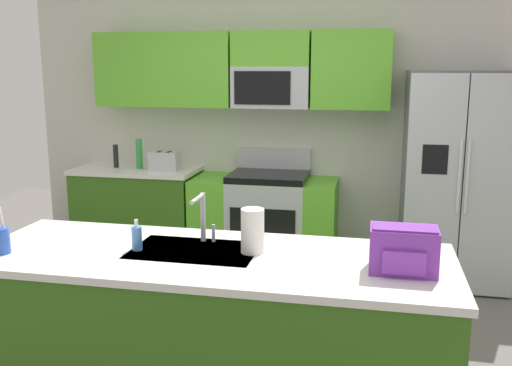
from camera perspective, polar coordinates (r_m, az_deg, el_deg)
ground_plane at (r=3.93m, az=-1.86°, el=-16.94°), size 9.00×9.00×0.00m
kitchen_wall_unit at (r=5.54m, az=1.75°, el=7.35°), size 5.20×0.43×2.60m
back_counter at (r=5.82m, az=-11.72°, el=-2.88°), size 1.21×0.63×0.90m
range_oven at (r=5.45m, az=0.87°, el=-3.72°), size 1.36×0.61×1.10m
refrigerator at (r=5.22m, az=19.42°, el=0.38°), size 0.90×0.76×1.85m
island_counter at (r=3.22m, az=-4.57°, el=-14.65°), size 2.55×0.91×0.90m
toaster at (r=5.55m, az=-9.15°, el=2.20°), size 0.28×0.16×0.18m
pepper_mill at (r=5.80m, az=-13.86°, el=2.63°), size 0.05×0.05×0.23m
bottle_green at (r=5.67m, az=-11.61°, el=2.88°), size 0.06×0.06×0.29m
sink_faucet at (r=3.21m, az=-5.38°, el=-3.07°), size 0.08×0.21×0.28m
drink_cup_blue at (r=3.32m, az=-24.09°, el=-5.27°), size 0.08×0.08×0.26m
soap_dispenser at (r=3.16m, az=-11.84°, el=-5.40°), size 0.06×0.06×0.17m
paper_towel_roll at (r=3.03m, az=-0.35°, el=-4.81°), size 0.12×0.12×0.24m
backpack at (r=2.84m, az=14.55°, el=-6.40°), size 0.32×0.22×0.23m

